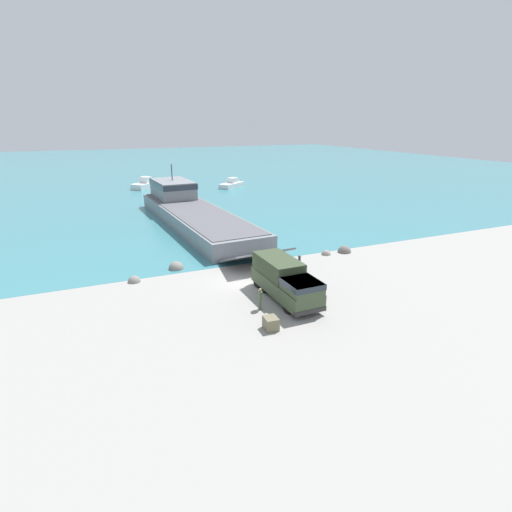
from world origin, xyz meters
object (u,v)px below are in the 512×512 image
object	(u,v)px
military_truck	(285,280)
moored_boat_c	(145,185)
soldier_on_ramp	(260,297)
moored_boat_b	(232,184)
landing_craft	(190,209)
mooring_bollard	(299,259)
cargo_crate	(271,323)

from	to	relation	value
military_truck	moored_boat_c	size ratio (longest dim) A/B	1.25
soldier_on_ramp	moored_boat_b	size ratio (longest dim) A/B	0.26
landing_craft	moored_boat_c	distance (m)	31.25
military_truck	mooring_bollard	size ratio (longest dim) A/B	10.00
military_truck	moored_boat_c	distance (m)	58.75
moored_boat_b	moored_boat_c	xyz separation A→B (m)	(-16.66, 5.76, 0.13)
landing_craft	cargo_crate	world-z (taller)	landing_craft
landing_craft	cargo_crate	distance (m)	31.67
landing_craft	mooring_bollard	bearing A→B (deg)	-79.10
moored_boat_c	mooring_bollard	xyz separation A→B (m)	(6.49, -52.14, -0.35)
soldier_on_ramp	mooring_bollard	world-z (taller)	soldier_on_ramp
mooring_bollard	cargo_crate	distance (m)	13.33
landing_craft	military_truck	size ratio (longest dim) A/B	4.74
landing_craft	mooring_bollard	xyz separation A→B (m)	(5.25, -20.93, -1.18)
moored_boat_b	moored_boat_c	bearing A→B (deg)	34.55
moored_boat_b	cargo_crate	distance (m)	59.83
landing_craft	soldier_on_ramp	xyz separation A→B (m)	(-2.30, -28.58, -0.64)
mooring_bollard	cargo_crate	world-z (taller)	cargo_crate
moored_boat_b	cargo_crate	xyz separation A→B (m)	(-18.26, -56.97, -0.21)
moored_boat_b	mooring_bollard	world-z (taller)	moored_boat_b
landing_craft	mooring_bollard	size ratio (longest dim) A/B	47.41
moored_boat_b	military_truck	bearing A→B (deg)	127.64
soldier_on_ramp	moored_boat_b	bearing A→B (deg)	79.07
moored_boat_c	mooring_bollard	world-z (taller)	moored_boat_c
cargo_crate	moored_boat_b	bearing A→B (deg)	72.23
moored_boat_b	moored_boat_c	size ratio (longest dim) A/B	1.06
soldier_on_ramp	mooring_bollard	size ratio (longest dim) A/B	2.20
landing_craft	cargo_crate	size ratio (longest dim) A/B	34.89
military_truck	cargo_crate	world-z (taller)	military_truck
moored_boat_b	cargo_crate	world-z (taller)	moored_boat_b
military_truck	mooring_bollard	bearing A→B (deg)	142.11
moored_boat_b	cargo_crate	bearing A→B (deg)	125.84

